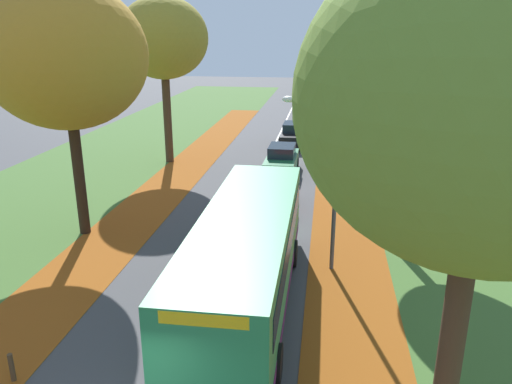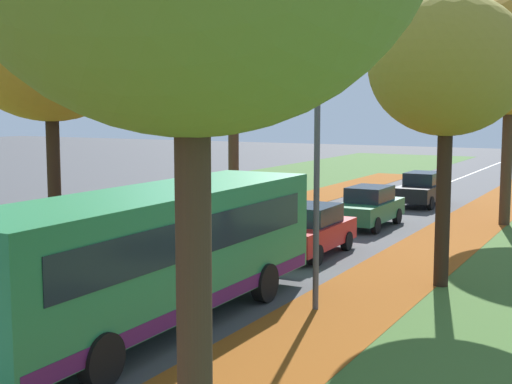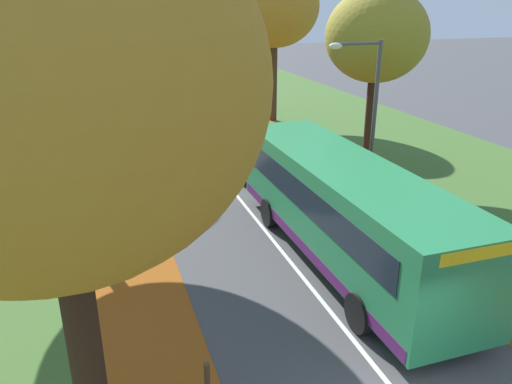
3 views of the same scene
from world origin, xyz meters
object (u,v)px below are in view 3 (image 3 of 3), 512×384
Objects in this scene: tree_right_near at (376,37)px; car_green_following at (212,124)px; tree_left_nearest at (46,87)px; car_black_third_in_line at (190,100)px; tree_left_near at (44,7)px; streetlamp_right at (366,111)px; bus at (343,206)px; tree_right_mid at (274,7)px; car_red_lead at (249,154)px; bollard_third at (207,379)px.

car_green_following is at bearing 121.20° from tree_right_near.
car_black_third_in_line is (6.80, 27.97, -5.56)m from tree_left_nearest.
tree_left_nearest is 0.87× the size of tree_left_near.
streetlamp_right is 0.58× the size of bus.
tree_right_mid is at bearing 33.62° from car_green_following.
tree_right_mid reaches higher than car_green_following.
tree_left_nearest is 10.90m from tree_left_near.
tree_right_mid reaches higher than car_red_lead.
tree_left_near is at bearing 169.17° from streetlamp_right.
bus reaches higher than car_black_third_in_line.
bollard_third is at bearing -104.03° from car_green_following.
tree_left_near is 1.27× the size of tree_right_near.
tree_right_near reaches higher than car_green_following.
tree_right_mid is at bearing 76.05° from bus.
bus is at bearing -125.16° from tree_right_near.
tree_left_near is (-0.56, 10.86, 0.64)m from tree_left_nearest.
tree_right_mid reaches higher than bus.
car_green_following is (-4.90, 8.09, -5.01)m from tree_right_near.
streetlamp_right is 19.32m from car_black_third_in_line.
bus is 2.47× the size of car_black_third_in_line.
bollard_third is 0.12× the size of streetlamp_right.
car_black_third_in_line is at bearing 107.11° from tree_right_near.
tree_right_mid is 15.35m from streetlamp_right.
tree_right_near is 0.74× the size of bus.
bollard_third is at bearing -135.93° from streetlamp_right.
bus is 2.47× the size of car_green_following.
bus reaches higher than car_green_following.
tree_right_mid is 2.19× the size of car_red_lead.
tree_left_nearest is 17.10m from car_red_lead.
tree_right_near reaches higher than bus.
car_green_following is (6.61, 20.76, -5.56)m from tree_left_nearest.
car_black_third_in_line is at bearing 88.50° from car_green_following.
tree_right_near is 4.84m from streetlamp_right.
tree_right_mid is 8.55m from car_black_third_in_line.
bus is at bearing -103.95° from tree_right_mid.
streetlamp_right is at bearing -98.40° from tree_right_mid.
car_red_lead is at bearing 157.03° from tree_right_near.
bus is (7.47, -4.72, -5.31)m from tree_left_near.
streetlamp_right reaches higher than car_green_following.
tree_left_nearest is 2.01× the size of car_black_third_in_line.
tree_right_mid reaches higher than streetlamp_right.
car_black_third_in_line is (-4.71, 15.30, -5.01)m from tree_right_near.
tree_left_nearest reaches higher than car_green_following.
tree_left_nearest is at bearing -132.24° from tree_right_near.
bollard_third is at bearing -113.25° from tree_right_mid.
tree_right_near is at bearing -58.80° from car_green_following.
tree_right_mid reaches higher than tree_left_nearest.
bus is 2.47× the size of car_red_lead.
tree_right_near is 1.28× the size of streetlamp_right.
car_green_following is 1.00× the size of car_black_third_in_line.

